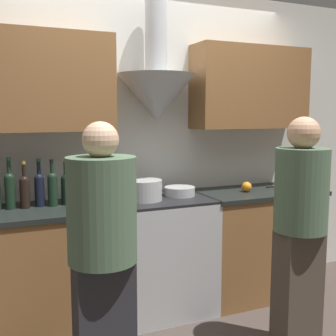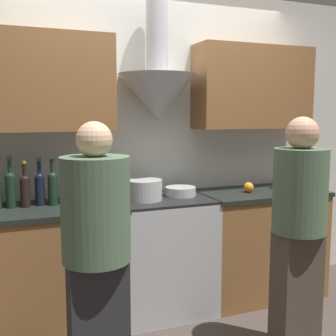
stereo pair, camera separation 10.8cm
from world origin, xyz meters
name	(u,v)px [view 2 (the right image)]	position (x,y,z in m)	size (l,w,h in m)	color
ground_plane	(179,328)	(0.00, 0.00, 0.00)	(12.00, 12.00, 0.00)	#423833
wall_back	(147,127)	(-0.04, 0.59, 1.47)	(8.40, 0.62, 2.60)	silver
counter_left	(30,272)	(-1.01, 0.32, 0.46)	(1.32, 0.62, 0.92)	brown
counter_right	(258,242)	(0.89, 0.32, 0.46)	(1.08, 0.62, 0.92)	brown
stove_range	(163,254)	(0.00, 0.32, 0.46)	(0.73, 0.60, 0.92)	#B7BABC
wine_bottle_5	(10,188)	(-1.12, 0.39, 1.06)	(0.07, 0.07, 0.36)	black
wine_bottle_6	(25,189)	(-1.02, 0.38, 1.05)	(0.07, 0.07, 0.33)	black
wine_bottle_7	(40,187)	(-0.92, 0.40, 1.06)	(0.07, 0.07, 0.34)	black
wine_bottle_8	(53,186)	(-0.83, 0.38, 1.06)	(0.07, 0.07, 0.34)	black
wine_bottle_9	(66,186)	(-0.74, 0.39, 1.05)	(0.07, 0.07, 0.34)	black
stock_pot	(144,190)	(-0.16, 0.31, 1.00)	(0.28, 0.28, 0.16)	#B7BABC
mixing_bowl	(181,191)	(0.16, 0.36, 0.96)	(0.25, 0.25, 0.07)	#B7BABC
orange_fruit	(249,187)	(0.76, 0.29, 0.96)	(0.09, 0.09, 0.09)	orange
chefs_knife	(279,187)	(1.14, 0.40, 0.92)	(0.22, 0.08, 0.01)	silver
person_foreground_left	(97,254)	(-0.71, -0.56, 0.84)	(0.36, 0.36, 1.54)	#28282D
person_foreground_right	(299,227)	(0.59, -0.57, 0.86)	(0.34, 0.34, 1.56)	#473D33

